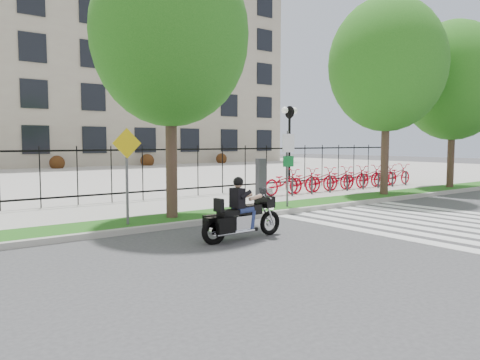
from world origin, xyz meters
TOP-DOWN VIEW (x-y plane):
  - ground at (0.00, 0.00)m, footprint 120.00×120.00m
  - curb at (0.00, 4.10)m, footprint 60.00×0.20m
  - grass_verge at (0.00, 4.95)m, footprint 60.00×1.50m
  - sidewalk at (0.00, 7.45)m, footprint 60.00×3.50m
  - plaza at (0.00, 25.00)m, footprint 80.00×34.00m
  - crosswalk_stripes at (4.83, 0.00)m, footprint 5.70×8.00m
  - iron_fence at (0.00, 9.20)m, footprint 30.00×0.06m
  - lamp_post_right at (10.00, 12.00)m, footprint 1.06×0.70m
  - street_tree_1 at (-1.12, 4.95)m, footprint 4.38×4.38m
  - street_tree_2 at (8.73, 4.95)m, footprint 4.69×4.69m
  - street_tree_3 at (13.87, 4.95)m, footprint 4.85×4.85m
  - bike_share_station at (9.02, 7.20)m, footprint 10.07×0.89m
  - sign_pole_regulatory at (3.01, 4.58)m, footprint 0.50×0.09m
  - sign_pole_warning at (-2.61, 4.58)m, footprint 0.78×0.09m
  - motorcycle_rider at (-0.95, 1.86)m, footprint 2.31×0.68m

SIDE VIEW (x-z plane):
  - ground at x=0.00m, z-range 0.00..0.00m
  - crosswalk_stripes at x=4.83m, z-range 0.00..0.01m
  - plaza at x=0.00m, z-range 0.00..0.10m
  - curb at x=0.00m, z-range 0.00..0.15m
  - grass_verge at x=0.00m, z-range 0.00..0.15m
  - sidewalk at x=0.00m, z-range 0.00..0.15m
  - motorcycle_rider at x=-0.95m, z-range -0.30..1.48m
  - bike_share_station at x=9.02m, z-range -0.07..1.43m
  - iron_fence at x=0.00m, z-range 0.15..2.15m
  - sign_pole_regulatory at x=3.01m, z-range 0.49..2.99m
  - sign_pole_warning at x=-2.61m, z-range 0.50..2.99m
  - lamp_post_right at x=10.00m, z-range 1.08..5.33m
  - street_tree_3 at x=13.87m, z-range 1.25..9.06m
  - street_tree_1 at x=-1.12m, z-range 1.42..9.01m
  - street_tree_2 at x=8.73m, z-range 1.42..9.36m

